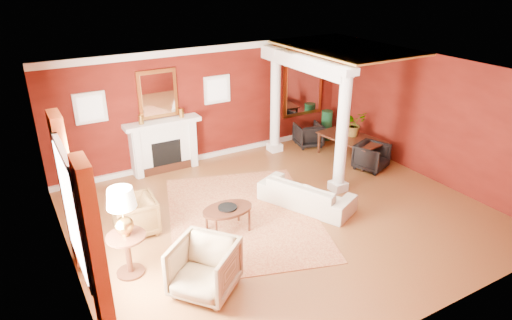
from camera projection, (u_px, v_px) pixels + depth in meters
ground at (282, 215)px, 9.34m from camera, size 8.00×8.00×0.00m
room_shell at (285, 122)px, 8.53m from camera, size 8.04×7.04×2.92m
fireplace at (164, 145)px, 11.12m from camera, size 1.85×0.42×1.29m
overmantel_mirror at (158, 94)px, 10.72m from camera, size 0.95×0.07×1.15m
flank_window_left at (90, 108)px, 10.06m from camera, size 0.70×0.07×0.70m
flank_window_right at (217, 89)px, 11.48m from camera, size 0.70×0.07×0.70m
left_window at (79, 217)px, 6.51m from camera, size 0.21×2.55×2.60m
column_front at (342, 131)px, 9.78m from camera, size 0.36×0.36×2.80m
column_back at (275, 100)px, 11.92m from camera, size 0.36×0.36×2.80m
header_beam at (302, 62)px, 10.57m from camera, size 0.30×3.20×0.32m
amber_ceiling at (345, 48)px, 10.88m from camera, size 2.30×3.40×0.04m
dining_mirror at (303, 86)px, 12.78m from camera, size 1.30×0.07×1.70m
chandelier at (343, 73)px, 11.19m from camera, size 0.60×0.62×0.75m
crown_trim at (206, 49)px, 10.95m from camera, size 8.00×0.08×0.16m
base_trim at (211, 155)px, 12.06m from camera, size 8.00×0.08×0.12m
rug at (243, 216)px, 9.31m from camera, size 3.99×4.62×0.02m
sofa at (306, 189)px, 9.55m from camera, size 1.37×2.06×0.78m
armchair_leopard at (135, 214)px, 8.60m from camera, size 0.77×0.81×0.79m
armchair_stripe at (204, 266)px, 7.03m from camera, size 1.25×1.26×0.95m
coffee_table at (228, 210)px, 8.62m from camera, size 0.99×0.99×0.50m
coffee_book at (223, 203)px, 8.56m from camera, size 0.16×0.04×0.22m
side_table at (123, 217)px, 7.18m from camera, size 0.63×0.63×1.59m
dining_table at (352, 141)px, 11.85m from camera, size 0.82×1.75×0.94m
dining_chair_near at (372, 155)px, 11.26m from camera, size 0.90×0.87×0.73m
dining_chair_far at (308, 134)px, 12.70m from camera, size 0.81×0.78×0.71m
green_urn at (326, 128)px, 13.17m from camera, size 0.36×0.36×0.86m
potted_plant at (354, 113)px, 11.64m from camera, size 0.65×0.71×0.51m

